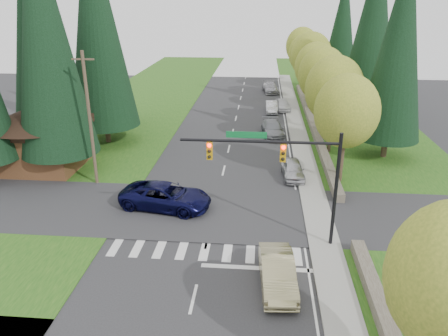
# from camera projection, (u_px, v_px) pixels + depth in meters

# --- Properties ---
(ground) EXTENTS (120.00, 120.00, 0.00)m
(ground) POSITION_uv_depth(u_px,v_px,m) (196.00, 286.00, 21.81)
(ground) COLOR #28282B
(ground) RESTS_ON ground
(grass_east) EXTENTS (14.00, 110.00, 0.06)m
(grass_east) POSITION_uv_depth(u_px,v_px,m) (372.00, 156.00, 39.26)
(grass_east) COLOR #194B14
(grass_east) RESTS_ON ground
(grass_west) EXTENTS (14.00, 110.00, 0.06)m
(grass_west) POSITION_uv_depth(u_px,v_px,m) (91.00, 148.00, 41.37)
(grass_west) COLOR #194B14
(grass_west) RESTS_ON ground
(cross_street) EXTENTS (120.00, 8.00, 0.10)m
(cross_street) POSITION_uv_depth(u_px,v_px,m) (214.00, 212.00, 29.22)
(cross_street) COLOR #28282B
(cross_street) RESTS_ON ground
(sidewalk_east) EXTENTS (1.80, 80.00, 0.13)m
(sidewalk_east) POSITION_uv_depth(u_px,v_px,m) (302.00, 147.00, 41.60)
(sidewalk_east) COLOR gray
(sidewalk_east) RESTS_ON ground
(curb_east) EXTENTS (0.20, 80.00, 0.13)m
(curb_east) POSITION_uv_depth(u_px,v_px,m) (293.00, 147.00, 41.66)
(curb_east) COLOR gray
(curb_east) RESTS_ON ground
(stone_wall_south) EXTENTS (0.70, 14.00, 0.70)m
(stone_wall_south) POSITION_uv_depth(u_px,v_px,m) (390.00, 334.00, 18.21)
(stone_wall_south) COLOR #4C4438
(stone_wall_south) RESTS_ON ground
(stone_wall_north) EXTENTS (0.70, 40.00, 0.70)m
(stone_wall_north) POSITION_uv_depth(u_px,v_px,m) (312.00, 122.00, 48.76)
(stone_wall_north) COLOR #4C4438
(stone_wall_north) RESTS_ON ground
(traffic_signal) EXTENTS (8.70, 0.37, 6.80)m
(traffic_signal) POSITION_uv_depth(u_px,v_px,m) (286.00, 164.00, 23.78)
(traffic_signal) COLOR black
(traffic_signal) RESTS_ON ground
(brown_building) EXTENTS (8.40, 8.40, 5.40)m
(brown_building) POSITION_uv_depth(u_px,v_px,m) (41.00, 131.00, 35.75)
(brown_building) COLOR #4C2D19
(brown_building) RESTS_ON ground
(utility_pole) EXTENTS (1.60, 0.24, 10.00)m
(utility_pole) POSITION_uv_depth(u_px,v_px,m) (90.00, 119.00, 31.79)
(utility_pole) COLOR #473828
(utility_pole) RESTS_ON ground
(decid_tree_0) EXTENTS (4.80, 4.80, 8.37)m
(decid_tree_0) POSITION_uv_depth(u_px,v_px,m) (347.00, 111.00, 31.96)
(decid_tree_0) COLOR #38281C
(decid_tree_0) RESTS_ON ground
(decid_tree_1) EXTENTS (5.20, 5.20, 8.80)m
(decid_tree_1) POSITION_uv_depth(u_px,v_px,m) (334.00, 90.00, 38.36)
(decid_tree_1) COLOR #38281C
(decid_tree_1) RESTS_ON ground
(decid_tree_2) EXTENTS (5.00, 5.00, 8.82)m
(decid_tree_2) POSITION_uv_depth(u_px,v_px,m) (322.00, 75.00, 44.81)
(decid_tree_2) COLOR #38281C
(decid_tree_2) RESTS_ON ground
(decid_tree_3) EXTENTS (5.00, 5.00, 8.55)m
(decid_tree_3) POSITION_uv_depth(u_px,v_px,m) (316.00, 67.00, 51.38)
(decid_tree_3) COLOR #38281C
(decid_tree_3) RESTS_ON ground
(decid_tree_4) EXTENTS (5.40, 5.40, 9.18)m
(decid_tree_4) POSITION_uv_depth(u_px,v_px,m) (311.00, 56.00, 57.71)
(decid_tree_4) COLOR #38281C
(decid_tree_4) RESTS_ON ground
(decid_tree_5) EXTENTS (4.80, 4.80, 8.30)m
(decid_tree_5) POSITION_uv_depth(u_px,v_px,m) (305.00, 53.00, 64.40)
(decid_tree_5) COLOR #38281C
(decid_tree_5) RESTS_ON ground
(decid_tree_6) EXTENTS (5.20, 5.20, 8.86)m
(decid_tree_6) POSITION_uv_depth(u_px,v_px,m) (302.00, 46.00, 70.75)
(decid_tree_6) COLOR #38281C
(decid_tree_6) RESTS_ON ground
(conifer_w_a) EXTENTS (6.12, 6.12, 19.80)m
(conifer_w_a) POSITION_uv_depth(u_px,v_px,m) (45.00, 35.00, 31.84)
(conifer_w_a) COLOR #38281C
(conifer_w_a) RESTS_ON ground
(conifer_w_b) EXTENTS (5.44, 5.44, 17.80)m
(conifer_w_b) POSITION_uv_depth(u_px,v_px,m) (34.00, 44.00, 36.16)
(conifer_w_b) COLOR #38281C
(conifer_w_b) RESTS_ON ground
(conifer_w_c) EXTENTS (6.46, 6.46, 20.80)m
(conifer_w_c) POSITION_uv_depth(u_px,v_px,m) (96.00, 22.00, 38.98)
(conifer_w_c) COLOR #38281C
(conifer_w_c) RESTS_ON ground
(conifer_w_e) EXTENTS (5.78, 5.78, 18.80)m
(conifer_w_e) POSITION_uv_depth(u_px,v_px,m) (99.00, 29.00, 45.07)
(conifer_w_e) COLOR #38281C
(conifer_w_e) RESTS_ON ground
(conifer_e_a) EXTENTS (5.44, 5.44, 17.80)m
(conifer_e_a) POSITION_uv_depth(u_px,v_px,m) (399.00, 44.00, 35.58)
(conifer_e_a) COLOR #38281C
(conifer_e_a) RESTS_ON ground
(conifer_e_b) EXTENTS (6.12, 6.12, 19.80)m
(conifer_e_b) POSITION_uv_depth(u_px,v_px,m) (374.00, 22.00, 48.09)
(conifer_e_b) COLOR #38281C
(conifer_e_b) RESTS_ON ground
(conifer_e_c) EXTENTS (5.10, 5.10, 16.80)m
(conifer_e_c) POSITION_uv_depth(u_px,v_px,m) (342.00, 27.00, 61.69)
(conifer_e_c) COLOR #38281C
(conifer_e_c) RESTS_ON ground
(sedan_champagne) EXTENTS (1.97, 4.79, 1.54)m
(sedan_champagne) POSITION_uv_depth(u_px,v_px,m) (277.00, 272.00, 21.57)
(sedan_champagne) COLOR tan
(sedan_champagne) RESTS_ON ground
(suv_navy) EXTENTS (6.57, 3.91, 1.71)m
(suv_navy) POSITION_uv_depth(u_px,v_px,m) (166.00, 196.00, 29.52)
(suv_navy) COLOR black
(suv_navy) RESTS_ON ground
(parked_car_a) EXTENTS (1.88, 4.13, 1.37)m
(parked_car_a) POSITION_uv_depth(u_px,v_px,m) (293.00, 169.00, 34.53)
(parked_car_a) COLOR #BABABF
(parked_car_a) RESTS_ON ground
(parked_car_b) EXTENTS (2.62, 5.27, 1.47)m
(parked_car_b) POSITION_uv_depth(u_px,v_px,m) (273.00, 129.00, 44.86)
(parked_car_b) COLOR gray
(parked_car_b) RESTS_ON ground
(parked_car_c) EXTENTS (1.53, 4.05, 1.32)m
(parked_car_c) POSITION_uv_depth(u_px,v_px,m) (272.00, 107.00, 53.89)
(parked_car_c) COLOR silver
(parked_car_c) RESTS_ON ground
(parked_car_d) EXTENTS (2.15, 4.32, 1.41)m
(parked_car_d) POSITION_uv_depth(u_px,v_px,m) (283.00, 105.00, 54.80)
(parked_car_d) COLOR silver
(parked_car_d) RESTS_ON ground
(parked_car_e) EXTENTS (2.65, 5.16, 1.43)m
(parked_car_e) POSITION_uv_depth(u_px,v_px,m) (270.00, 88.00, 64.91)
(parked_car_e) COLOR #9A9A9E
(parked_car_e) RESTS_ON ground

